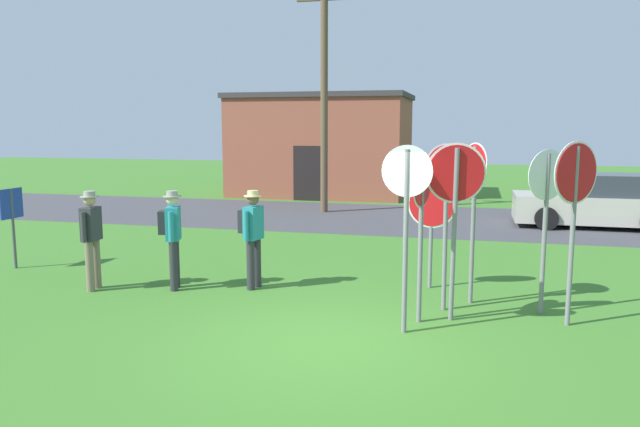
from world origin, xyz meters
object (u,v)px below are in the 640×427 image
Objects in this scene: stop_sign_tallest at (406,208)px; info_panel_leftmost at (12,214)px; stop_sign_low_front at (421,215)px; stop_sign_leaning_right at (474,197)px; stop_sign_rear_left at (575,198)px; stop_sign_center_cluster at (432,215)px; parked_car_on_street at (596,203)px; person_with_sunhat at (172,233)px; stop_sign_far_back at (546,202)px; person_in_teal at (252,232)px; utility_pole at (324,93)px; stop_sign_nearest at (446,199)px; stop_sign_leaning_left at (455,199)px; person_holding_notes at (92,234)px.

info_panel_leftmost is (-8.04, 1.92, -0.64)m from stop_sign_tallest.
stop_sign_tallest is 1.10× the size of stop_sign_low_front.
stop_sign_leaning_right is 1.60m from stop_sign_rear_left.
info_panel_leftmost is (-8.20, 1.40, -0.47)m from stop_sign_low_front.
parked_car_on_street is at bearing 62.63° from stop_sign_center_cluster.
stop_sign_tallest is 0.98× the size of stop_sign_rear_left.
parked_car_on_street is at bearing 67.55° from stop_sign_low_front.
stop_sign_low_front is (-4.05, -9.81, 0.89)m from parked_car_on_street.
stop_sign_tallest reaches higher than person_with_sunhat.
person_in_teal is at bearing 176.50° from stop_sign_far_back.
stop_sign_nearest is (4.45, -10.13, -2.18)m from utility_pole.
utility_pole reaches higher than stop_sign_low_front.
stop_sign_nearest is at bearing 66.29° from stop_sign_low_front.
stop_sign_nearest is at bearing -7.75° from person_in_teal.
person_in_teal reaches higher than info_panel_leftmost.
stop_sign_center_cluster is at bearing -117.37° from parked_car_on_street.
stop_sign_leaning_left is 4.91m from person_with_sunhat.
stop_sign_rear_left reaches higher than parked_car_on_street.
stop_sign_tallest is 0.56m from stop_sign_low_front.
stop_sign_tallest is at bearing -9.07° from person_holding_notes.
stop_sign_rear_left is (2.25, 0.89, 0.09)m from stop_sign_tallest.
stop_sign_center_cluster is 1.11× the size of person_in_teal.
utility_pole is at bearing 110.91° from stop_sign_low_front.
stop_sign_leaning_left reaches higher than person_holding_notes.
stop_sign_leaning_left is (4.60, -10.69, -2.10)m from utility_pole.
stop_sign_leaning_right is at bearing 149.34° from stop_sign_rear_left.
stop_sign_far_back is at bearing -3.06° from info_panel_leftmost.
stop_sign_center_cluster is at bearing 103.79° from stop_sign_leaning_left.
stop_sign_leaning_right is at bearing 58.93° from stop_sign_low_front.
person_holding_notes is (-6.14, 0.21, -0.83)m from stop_sign_leaning_left.
stop_sign_tallest is at bearing -70.67° from utility_pole.
person_in_teal is at bearing 17.22° from person_with_sunhat.
stop_sign_far_back reaches higher than stop_sign_low_front.
info_panel_leftmost is at bearing 178.63° from stop_sign_leaning_right.
stop_sign_leaning_right reaches higher than person_with_sunhat.
person_holding_notes is at bearing -163.40° from person_in_teal.
stop_sign_nearest is 4.71m from person_with_sunhat.
utility_pole reaches higher than person_holding_notes.
person_holding_notes is (-5.68, 0.37, -0.60)m from stop_sign_low_front.
stop_sign_rear_left reaches higher than stop_sign_leaning_left.
parked_car_on_street is 1.66× the size of stop_sign_leaning_right.
stop_sign_leaning_right is 3.80m from person_in_teal.
stop_sign_rear_left reaches higher than person_holding_notes.
stop_sign_nearest reaches higher than person_holding_notes.
stop_sign_tallest is 1.49× the size of person_holding_notes.
info_panel_leftmost is at bearing 177.34° from person_in_teal.
stop_sign_tallest is 2.55m from stop_sign_center_cluster.
stop_sign_tallest is at bearing -13.40° from info_panel_leftmost.
stop_sign_leaning_left is at bearing -110.42° from parked_car_on_street.
stop_sign_leaning_right is 1.49× the size of person_holding_notes.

